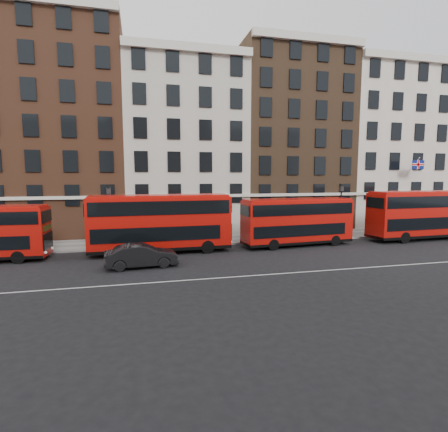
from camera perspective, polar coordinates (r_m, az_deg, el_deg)
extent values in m
plane|color=black|center=(23.76, -0.90, -8.67)|extent=(120.00, 120.00, 0.00)
cube|color=slate|center=(33.82, -4.83, -3.95)|extent=(80.00, 5.00, 0.15)
cube|color=gray|center=(31.39, -4.13, -4.76)|extent=(80.00, 0.30, 0.16)
cube|color=white|center=(21.89, 0.27, -10.00)|extent=(70.00, 0.12, 0.01)
cube|color=brown|center=(41.38, -24.97, 12.58)|extent=(12.80, 10.00, 22.00)
cube|color=#AFA99A|center=(40.80, -6.60, 11.12)|extent=(12.80, 10.00, 19.00)
cube|color=beige|center=(37.55, -5.72, 25.76)|extent=(12.80, 0.50, 0.80)
cube|color=brown|center=(44.33, 10.41, 11.99)|extent=(12.80, 10.00, 21.00)
cube|color=beige|center=(41.91, 13.99, 26.43)|extent=(12.80, 0.50, 0.80)
cube|color=beige|center=(50.81, 23.93, 10.27)|extent=(12.80, 10.00, 20.00)
cube|color=beige|center=(48.47, 28.56, 21.81)|extent=(12.80, 0.50, 0.80)
cube|color=black|center=(29.30, -26.78, -3.60)|extent=(0.20, 2.03, 1.20)
cube|color=black|center=(29.15, -26.88, -1.68)|extent=(0.18, 1.76, 0.39)
cylinder|color=black|center=(29.07, -30.57, -5.83)|extent=(0.94, 0.32, 0.92)
cylinder|color=black|center=(30.98, -29.24, -5.04)|extent=(0.94, 0.32, 0.92)
cube|color=#B10F09|center=(28.70, -10.31, -1.08)|extent=(11.23, 2.87, 4.21)
cube|color=black|center=(29.02, -10.23, -4.95)|extent=(11.23, 2.91, 0.26)
cube|color=black|center=(28.78, -10.91, -2.52)|extent=(9.96, 2.93, 1.12)
cube|color=black|center=(28.55, -10.36, 1.52)|extent=(10.81, 2.95, 1.07)
cube|color=#B10F09|center=(28.49, -10.40, 3.23)|extent=(10.91, 2.65, 0.19)
cube|color=black|center=(29.76, 0.61, -2.30)|extent=(0.13, 2.34, 1.38)
cube|color=black|center=(29.61, 0.62, -0.12)|extent=(0.12, 2.03, 0.45)
cylinder|color=black|center=(28.36, -2.69, -5.05)|extent=(1.07, 0.32, 1.07)
cylinder|color=black|center=(30.65, -3.62, -4.18)|extent=(1.07, 0.32, 1.07)
cylinder|color=black|center=(27.79, -16.65, -5.57)|extent=(1.07, 0.32, 1.07)
cylinder|color=black|center=(30.13, -16.50, -4.63)|extent=(1.07, 0.32, 1.07)
cube|color=#B10F09|center=(31.75, 11.89, -0.85)|extent=(10.18, 3.20, 3.77)
cube|color=black|center=(32.02, 11.81, -3.99)|extent=(10.18, 3.23, 0.23)
cube|color=black|center=(31.69, 11.41, -2.03)|extent=(9.04, 3.18, 1.00)
cube|color=black|center=(31.62, 11.94, 1.25)|extent=(9.80, 3.24, 0.95)
cube|color=#B10F09|center=(31.56, 11.97, 2.63)|extent=(9.88, 2.98, 0.17)
cube|color=black|center=(34.64, 19.10, -1.69)|extent=(0.25, 2.10, 1.24)
cube|color=black|center=(34.52, 19.17, -0.01)|extent=(0.22, 1.81, 0.40)
cylinder|color=black|center=(32.89, 17.66, -3.84)|extent=(0.97, 0.34, 0.95)
cylinder|color=black|center=(34.61, 15.59, -3.26)|extent=(0.97, 0.34, 0.95)
cylinder|color=black|center=(29.76, 8.06, -4.67)|extent=(0.97, 0.34, 0.95)
cylinder|color=black|center=(31.65, 6.34, -3.96)|extent=(0.97, 0.34, 0.95)
cube|color=#B10F09|center=(39.34, 29.76, 0.25)|extent=(11.39, 3.14, 4.25)
cube|color=black|center=(39.59, 29.60, -2.62)|extent=(11.39, 3.18, 0.26)
cube|color=black|center=(39.19, 29.37, -0.82)|extent=(10.11, 3.18, 1.13)
cube|color=black|center=(39.24, 29.87, 2.16)|extent=(10.97, 3.21, 1.08)
cube|color=#B10F09|center=(39.20, 29.95, 3.42)|extent=(11.06, 2.91, 0.19)
cylinder|color=black|center=(43.04, 31.88, -2.04)|extent=(1.09, 0.34, 1.08)
cylinder|color=black|center=(36.49, 27.39, -3.16)|extent=(1.09, 0.34, 1.08)
cylinder|color=black|center=(38.25, 24.92, -2.62)|extent=(1.09, 0.34, 1.08)
imported|color=black|center=(24.72, -13.31, -6.32)|extent=(5.04, 2.12, 1.62)
cylinder|color=black|center=(31.02, -18.16, -0.78)|extent=(0.14, 0.14, 4.60)
cylinder|color=black|center=(31.33, -18.03, -4.41)|extent=(0.32, 0.32, 0.60)
cube|color=#262626|center=(30.81, -18.33, 3.93)|extent=(0.32, 0.32, 0.55)
cone|color=black|center=(30.80, -18.35, 4.58)|extent=(0.44, 0.44, 0.25)
cylinder|color=black|center=(36.77, 18.48, 0.32)|extent=(0.14, 0.14, 4.60)
cylinder|color=black|center=(37.03, 18.37, -2.76)|extent=(0.32, 0.32, 0.60)
cube|color=#262626|center=(36.60, 18.63, 4.29)|extent=(0.32, 0.32, 0.55)
cone|color=black|center=(36.58, 18.65, 4.84)|extent=(0.44, 0.44, 0.25)
cylinder|color=black|center=(43.63, 30.80, -0.66)|extent=(0.12, 0.12, 2.60)
cube|color=black|center=(43.38, 31.07, 1.42)|extent=(0.25, 0.30, 0.75)
sphere|color=red|center=(43.24, 31.24, 1.69)|extent=(0.14, 0.14, 0.14)
sphere|color=#0C9919|center=(43.27, 31.21, 1.11)|extent=(0.14, 0.14, 0.14)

